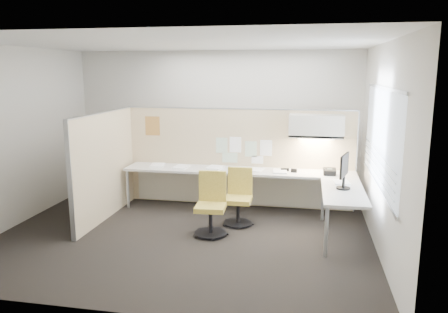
% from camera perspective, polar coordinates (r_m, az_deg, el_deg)
% --- Properties ---
extents(floor, '(5.50, 4.50, 0.01)m').
position_cam_1_polar(floor, '(6.73, -5.06, -10.03)').
color(floor, black).
rests_on(floor, ground).
extents(ceiling, '(5.50, 4.50, 0.01)m').
position_cam_1_polar(ceiling, '(6.29, -5.51, 14.59)').
color(ceiling, white).
rests_on(ceiling, wall_back).
extents(wall_back, '(5.50, 0.02, 2.80)m').
position_cam_1_polar(wall_back, '(8.52, -1.06, 4.28)').
color(wall_back, beige).
rests_on(wall_back, ground).
extents(wall_front, '(5.50, 0.02, 2.80)m').
position_cam_1_polar(wall_front, '(4.29, -13.65, -2.99)').
color(wall_front, beige).
rests_on(wall_front, ground).
extents(wall_left, '(0.02, 4.50, 2.80)m').
position_cam_1_polar(wall_left, '(7.60, -25.64, 2.32)').
color(wall_left, beige).
rests_on(wall_left, ground).
extents(wall_right, '(0.02, 4.50, 2.80)m').
position_cam_1_polar(wall_right, '(6.19, 19.97, 0.96)').
color(wall_right, beige).
rests_on(wall_right, ground).
extents(window_pane, '(0.01, 2.80, 1.30)m').
position_cam_1_polar(window_pane, '(6.17, 19.84, 2.34)').
color(window_pane, '#A1B0BC').
rests_on(window_pane, wall_right).
extents(partition_back, '(4.10, 0.06, 1.75)m').
position_cam_1_polar(partition_back, '(7.88, 1.88, -0.17)').
color(partition_back, beige).
rests_on(partition_back, floor).
extents(partition_left, '(0.06, 2.20, 1.75)m').
position_cam_1_polar(partition_left, '(7.46, -15.26, -1.22)').
color(partition_left, beige).
rests_on(partition_left, floor).
extents(desk, '(4.00, 2.07, 0.73)m').
position_cam_1_polar(desk, '(7.43, 4.20, -3.06)').
color(desk, beige).
rests_on(desk, floor).
extents(overhead_bin, '(0.90, 0.36, 0.38)m').
position_cam_1_polar(overhead_bin, '(7.48, 11.95, 3.90)').
color(overhead_bin, beige).
rests_on(overhead_bin, partition_back).
extents(task_light_strip, '(0.60, 0.06, 0.02)m').
position_cam_1_polar(task_light_strip, '(7.50, 11.89, 2.31)').
color(task_light_strip, '#FFEABF').
rests_on(task_light_strip, overhead_bin).
extents(pinned_papers, '(1.01, 0.00, 0.47)m').
position_cam_1_polar(pinned_papers, '(7.80, 2.43, 0.89)').
color(pinned_papers, '#8CBF8C').
rests_on(pinned_papers, partition_back).
extents(poster, '(0.28, 0.00, 0.35)m').
position_cam_1_polar(poster, '(8.16, -9.32, 3.96)').
color(poster, orange).
rests_on(poster, partition_back).
extents(chair_left, '(0.49, 0.49, 0.93)m').
position_cam_1_polar(chair_left, '(6.57, -1.67, -6.47)').
color(chair_left, black).
rests_on(chair_left, floor).
extents(chair_right, '(0.47, 0.47, 0.88)m').
position_cam_1_polar(chair_right, '(7.01, 1.94, -5.52)').
color(chair_right, black).
rests_on(chair_right, floor).
extents(monitor, '(0.20, 0.48, 0.51)m').
position_cam_1_polar(monitor, '(6.53, 15.42, -1.62)').
color(monitor, black).
rests_on(monitor, desk).
extents(phone, '(0.21, 0.21, 0.12)m').
position_cam_1_polar(phone, '(7.41, 13.59, -1.95)').
color(phone, black).
rests_on(phone, desk).
extents(stapler, '(0.15, 0.07, 0.05)m').
position_cam_1_polar(stapler, '(7.55, 7.95, -1.71)').
color(stapler, black).
rests_on(stapler, desk).
extents(tape_dispenser, '(0.11, 0.07, 0.06)m').
position_cam_1_polar(tape_dispenser, '(7.48, 9.13, -1.83)').
color(tape_dispenser, black).
rests_on(tape_dispenser, desk).
extents(coat_hook, '(0.18, 0.45, 1.36)m').
position_cam_1_polar(coat_hook, '(6.73, -19.00, 1.94)').
color(coat_hook, silver).
rests_on(coat_hook, partition_left).
extents(paper_stack_0, '(0.27, 0.33, 0.03)m').
position_cam_1_polar(paper_stack_0, '(7.95, -8.66, -1.13)').
color(paper_stack_0, white).
rests_on(paper_stack_0, desk).
extents(paper_stack_1, '(0.26, 0.32, 0.02)m').
position_cam_1_polar(paper_stack_1, '(7.79, -5.61, -1.36)').
color(paper_stack_1, white).
rests_on(paper_stack_1, desk).
extents(paper_stack_2, '(0.27, 0.33, 0.04)m').
position_cam_1_polar(paper_stack_2, '(7.64, -1.20, -1.48)').
color(paper_stack_2, white).
rests_on(paper_stack_2, desk).
extents(paper_stack_3, '(0.28, 0.34, 0.01)m').
position_cam_1_polar(paper_stack_3, '(7.57, 4.19, -1.73)').
color(paper_stack_3, white).
rests_on(paper_stack_3, desk).
extents(paper_stack_4, '(0.25, 0.32, 0.02)m').
position_cam_1_polar(paper_stack_4, '(7.47, 7.32, -1.94)').
color(paper_stack_4, white).
rests_on(paper_stack_4, desk).
extents(paper_stack_5, '(0.27, 0.33, 0.02)m').
position_cam_1_polar(paper_stack_5, '(6.94, 15.04, -3.26)').
color(paper_stack_5, white).
rests_on(paper_stack_5, desk).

